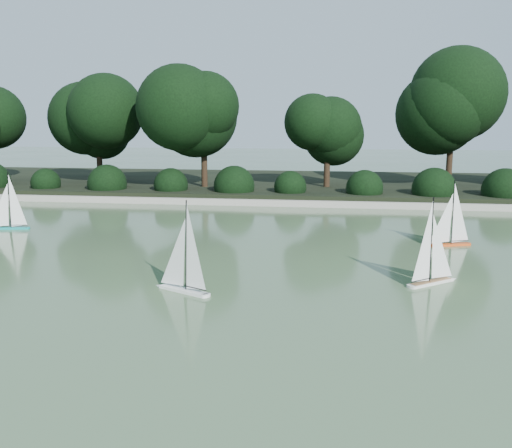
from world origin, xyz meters
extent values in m
plane|color=#364B2D|center=(0.00, 0.00, 0.00)|extent=(80.00, 80.00, 0.00)
cube|color=gray|center=(0.00, 9.00, 0.09)|extent=(40.00, 0.35, 0.18)
cube|color=black|center=(0.00, 13.00, 0.15)|extent=(40.00, 8.00, 0.30)
cylinder|color=black|center=(-7.00, 11.80, 0.68)|extent=(0.20, 0.20, 1.37)
sphere|color=black|center=(-7.00, 11.80, 2.38)|extent=(2.24, 2.24, 2.24)
cylinder|color=black|center=(-3.00, 10.90, 0.83)|extent=(0.20, 0.20, 1.66)
sphere|color=black|center=(-3.00, 10.90, 2.85)|extent=(2.66, 2.66, 2.66)
cylinder|color=black|center=(1.00, 11.40, 0.63)|extent=(0.20, 0.20, 1.26)
sphere|color=black|center=(1.00, 11.40, 2.21)|extent=(2.10, 2.10, 2.10)
cylinder|color=black|center=(5.00, 12.10, 0.86)|extent=(0.20, 0.20, 1.73)
sphere|color=black|center=(5.00, 12.10, 2.99)|extent=(2.80, 2.80, 2.80)
sphere|color=black|center=(-8.00, 9.90, 0.45)|extent=(1.10, 1.10, 1.10)
sphere|color=black|center=(-6.00, 9.90, 0.45)|extent=(1.10, 1.10, 1.10)
sphere|color=black|center=(-4.00, 9.90, 0.45)|extent=(1.10, 1.10, 1.10)
sphere|color=black|center=(-2.00, 9.90, 0.45)|extent=(1.10, 1.10, 1.10)
sphere|color=black|center=(0.00, 9.90, 0.45)|extent=(1.10, 1.10, 1.10)
sphere|color=black|center=(2.00, 9.90, 0.45)|extent=(1.10, 1.10, 1.10)
sphere|color=black|center=(4.00, 9.90, 0.45)|extent=(1.10, 1.10, 1.10)
sphere|color=black|center=(6.00, 9.90, 0.45)|extent=(1.10, 1.10, 1.10)
cube|color=white|center=(-0.91, 0.47, 0.04)|extent=(0.84, 0.55, 0.09)
cone|color=white|center=(-1.36, 0.70, 0.04)|extent=(0.23, 0.23, 0.17)
cylinder|color=white|center=(-0.53, 0.27, 0.04)|extent=(0.14, 0.14, 0.09)
cylinder|color=black|center=(-0.88, 0.45, 0.75)|extent=(0.02, 0.02, 1.34)
cylinder|color=black|center=(-0.71, 0.36, 0.14)|extent=(0.36, 0.20, 0.01)
cube|color=silver|center=(2.80, 1.40, 0.04)|extent=(0.77, 0.67, 0.09)
cone|color=silver|center=(3.18, 1.71, 0.04)|extent=(0.24, 0.24, 0.17)
cylinder|color=silver|center=(2.47, 1.13, 0.04)|extent=(0.14, 0.14, 0.09)
cube|color=olive|center=(2.80, 1.40, 0.09)|extent=(0.69, 0.60, 0.01)
cylinder|color=black|center=(2.76, 1.37, 0.75)|extent=(0.02, 0.02, 1.33)
cylinder|color=black|center=(2.62, 1.25, 0.14)|extent=(0.31, 0.26, 0.01)
cube|color=#D74C19|center=(3.60, 4.23, 0.04)|extent=(0.84, 0.43, 0.08)
cone|color=#D74C19|center=(3.14, 4.07, 0.04)|extent=(0.21, 0.21, 0.17)
cylinder|color=#D74C19|center=(3.99, 4.36, 0.04)|extent=(0.13, 0.13, 0.08)
cylinder|color=black|center=(3.64, 4.24, 0.73)|extent=(0.02, 0.02, 1.29)
cylinder|color=black|center=(3.81, 4.30, 0.13)|extent=(0.37, 0.14, 0.01)
cube|color=#108B8A|center=(-6.19, 4.61, 0.04)|extent=(0.85, 0.33, 0.08)
cylinder|color=#108B8A|center=(-5.79, 4.70, 0.04)|extent=(0.12, 0.12, 0.08)
cylinder|color=black|center=(-6.15, 4.62, 0.73)|extent=(0.02, 0.02, 1.28)
cylinder|color=black|center=(-5.97, 4.66, 0.13)|extent=(0.38, 0.09, 0.01)
camera|label=1|loc=(1.27, -7.45, 2.55)|focal=40.00mm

